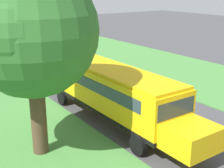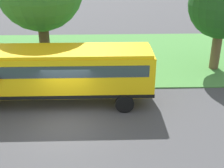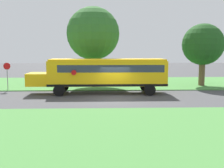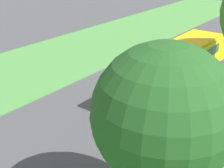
{
  "view_description": "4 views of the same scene",
  "coord_description": "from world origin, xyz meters",
  "px_view_note": "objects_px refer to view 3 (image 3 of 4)",
  "views": [
    {
      "loc": [
        -12.07,
        -14.74,
        7.54
      ],
      "look_at": [
        -1.29,
        0.73,
        1.59
      ],
      "focal_mm": 50.0,
      "sensor_mm": 36.0,
      "label": 1
    },
    {
      "loc": [
        13.44,
        1.91,
        8.5
      ],
      "look_at": [
        -1.28,
        2.37,
        1.63
      ],
      "focal_mm": 50.0,
      "sensor_mm": 36.0,
      "label": 2
    },
    {
      "loc": [
        21.27,
        -1.04,
        3.95
      ],
      "look_at": [
        -1.19,
        -0.27,
        1.04
      ],
      "focal_mm": 42.0,
      "sensor_mm": 36.0,
      "label": 3
    },
    {
      "loc": [
        -10.94,
        17.33,
        9.25
      ],
      "look_at": [
        -0.53,
        3.84,
        1.63
      ],
      "focal_mm": 50.0,
      "sensor_mm": 36.0,
      "label": 4
    }
  ],
  "objects_px": {
    "stop_sign": "(7,73)",
    "oak_tree_beside_bus": "(92,34)",
    "oak_tree_roadside_mid": "(203,45)",
    "school_bus": "(104,73)"
  },
  "relations": [
    {
      "from": "oak_tree_beside_bus",
      "to": "stop_sign",
      "type": "distance_m",
      "value": 9.55
    },
    {
      "from": "oak_tree_roadside_mid",
      "to": "stop_sign",
      "type": "distance_m",
      "value": 20.7
    },
    {
      "from": "stop_sign",
      "to": "oak_tree_beside_bus",
      "type": "bearing_deg",
      "value": 109.59
    },
    {
      "from": "school_bus",
      "to": "oak_tree_roadside_mid",
      "type": "height_order",
      "value": "oak_tree_roadside_mid"
    },
    {
      "from": "school_bus",
      "to": "stop_sign",
      "type": "distance_m",
      "value": 9.74
    },
    {
      "from": "school_bus",
      "to": "oak_tree_beside_bus",
      "type": "height_order",
      "value": "oak_tree_beside_bus"
    },
    {
      "from": "oak_tree_beside_bus",
      "to": "oak_tree_roadside_mid",
      "type": "distance_m",
      "value": 12.22
    },
    {
      "from": "oak_tree_roadside_mid",
      "to": "school_bus",
      "type": "bearing_deg",
      "value": -66.09
    },
    {
      "from": "oak_tree_roadside_mid",
      "to": "stop_sign",
      "type": "bearing_deg",
      "value": -82.59
    },
    {
      "from": "oak_tree_roadside_mid",
      "to": "stop_sign",
      "type": "height_order",
      "value": "oak_tree_roadside_mid"
    }
  ]
}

